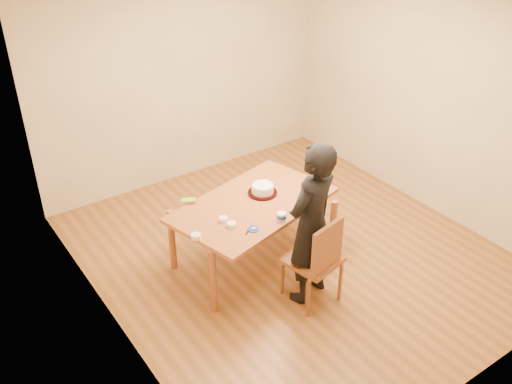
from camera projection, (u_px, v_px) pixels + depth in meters
room_shell at (274, 130)px, 5.83m from camera, size 4.00×4.50×2.70m
dining_table at (253, 204)px, 5.76m from camera, size 1.83×1.34×0.04m
dining_chair at (312, 260)px, 5.43m from camera, size 0.55×0.55×0.04m
cake_plate at (263, 193)px, 5.90m from camera, size 0.30×0.30×0.02m
cake at (263, 189)px, 5.87m from camera, size 0.23×0.23×0.07m
frosting_dome at (263, 185)px, 5.85m from camera, size 0.22×0.22×0.03m
frosting_tub at (281, 216)px, 5.46m from camera, size 0.09×0.09×0.08m
frosting_lid at (253, 229)px, 5.34m from camera, size 0.11×0.11×0.01m
frosting_dollop at (253, 228)px, 5.33m from camera, size 0.04×0.04×0.02m
ramekin_green at (231, 225)px, 5.38m from camera, size 0.09×0.09×0.04m
ramekin_yellow at (223, 219)px, 5.46m from camera, size 0.08×0.08×0.04m
ramekin_multi at (196, 236)px, 5.21m from camera, size 0.09×0.09×0.04m
candy_box_pink at (189, 202)px, 5.75m from camera, size 0.12×0.08×0.02m
candy_box_green at (188, 200)px, 5.74m from camera, size 0.16×0.13×0.02m
spatula at (249, 230)px, 5.33m from camera, size 0.13×0.10×0.01m
person at (311, 225)px, 5.27m from camera, size 0.69×0.54×1.66m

